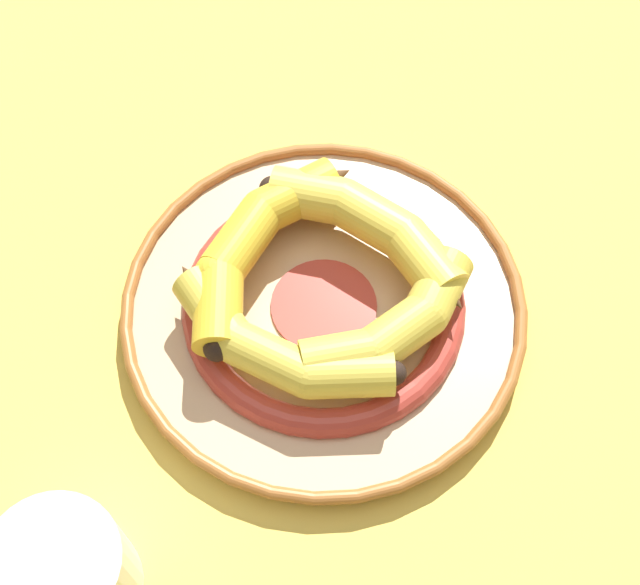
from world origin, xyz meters
TOP-DOWN VIEW (x-y plane):
  - ground_plane at (0.00, 0.00)m, footprint 2.80×2.80m
  - decorative_bowl at (0.00, -0.03)m, footprint 0.33×0.33m
  - banana_a at (-0.06, -0.01)m, footprint 0.11×0.16m
  - banana_b at (-0.01, -0.09)m, footprint 0.20×0.08m
  - banana_c at (0.07, -0.04)m, footprint 0.08×0.21m
  - banana_d at (0.01, 0.04)m, footprint 0.20×0.07m
  - coffee_mug at (0.06, 0.24)m, footprint 0.11×0.11m

SIDE VIEW (x-z plane):
  - ground_plane at x=0.00m, z-range 0.00..0.00m
  - decorative_bowl at x=0.00m, z-range 0.00..0.03m
  - coffee_mug at x=0.06m, z-range 0.00..0.08m
  - banana_d at x=0.01m, z-range 0.03..0.06m
  - banana_a at x=-0.06m, z-range 0.03..0.07m
  - banana_c at x=0.07m, z-range 0.03..0.07m
  - banana_b at x=-0.01m, z-range 0.03..0.07m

